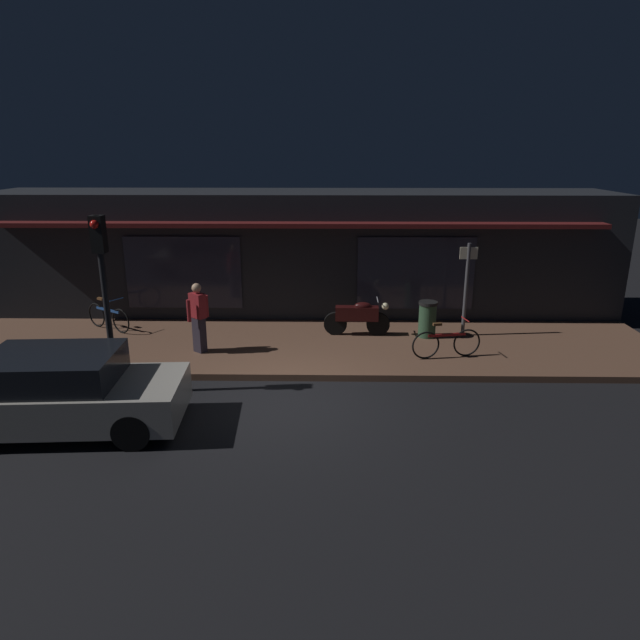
# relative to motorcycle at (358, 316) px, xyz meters

# --- Properties ---
(ground_plane) EXTENTS (60.00, 60.00, 0.00)m
(ground_plane) POSITION_rel_motorcycle_xyz_m (-1.58, -3.70, -0.65)
(ground_plane) COLOR black
(sidewalk_slab) EXTENTS (18.00, 4.00, 0.15)m
(sidewalk_slab) POSITION_rel_motorcycle_xyz_m (-1.58, -0.70, -0.57)
(sidewalk_slab) COLOR brown
(sidewalk_slab) RESTS_ON ground_plane
(storefront_building) EXTENTS (18.00, 3.30, 3.60)m
(storefront_building) POSITION_rel_motorcycle_xyz_m (-1.58, 2.69, 1.16)
(storefront_building) COLOR black
(storefront_building) RESTS_ON ground_plane
(motorcycle) EXTENTS (1.70, 0.55, 0.97)m
(motorcycle) POSITION_rel_motorcycle_xyz_m (0.00, 0.00, 0.00)
(motorcycle) COLOR black
(motorcycle) RESTS_ON sidewalk_slab
(bicycle_parked) EXTENTS (1.64, 0.47, 0.91)m
(bicycle_parked) POSITION_rel_motorcycle_xyz_m (1.95, -1.60, -0.14)
(bicycle_parked) COLOR black
(bicycle_parked) RESTS_ON sidewalk_slab
(bicycle_extra) EXTENTS (1.43, 0.92, 0.91)m
(bicycle_extra) POSITION_rel_motorcycle_xyz_m (-6.61, 0.31, -0.14)
(bicycle_extra) COLOR black
(bicycle_extra) RESTS_ON sidewalk_slab
(person_photographer) EXTENTS (0.45, 0.53, 1.67)m
(person_photographer) POSITION_rel_motorcycle_xyz_m (-3.81, -1.30, 0.38)
(person_photographer) COLOR #28232D
(person_photographer) RESTS_ON sidewalk_slab
(sign_post) EXTENTS (0.44, 0.09, 2.40)m
(sign_post) POSITION_rel_motorcycle_xyz_m (2.71, 0.01, 0.86)
(sign_post) COLOR #47474C
(sign_post) RESTS_ON sidewalk_slab
(trash_bin) EXTENTS (0.48, 0.48, 0.93)m
(trash_bin) POSITION_rel_motorcycle_xyz_m (1.76, -0.10, -0.03)
(trash_bin) COLOR #2D4C33
(trash_bin) RESTS_ON sidewalk_slab
(traffic_light_pole) EXTENTS (0.24, 0.33, 3.60)m
(traffic_light_pole) POSITION_rel_motorcycle_xyz_m (-5.09, -3.36, 1.83)
(traffic_light_pole) COLOR black
(traffic_light_pole) RESTS_ON ground_plane
(parked_car_near) EXTENTS (4.20, 2.01, 1.42)m
(parked_car_near) POSITION_rel_motorcycle_xyz_m (-5.44, -4.86, 0.06)
(parked_car_near) COLOR black
(parked_car_near) RESTS_ON ground_plane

